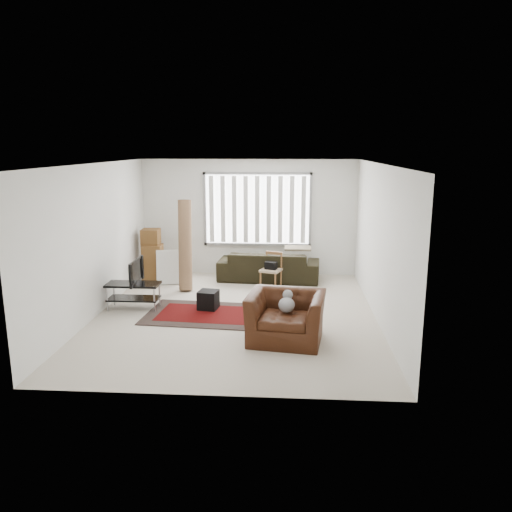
{
  "coord_description": "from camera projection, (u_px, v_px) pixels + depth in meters",
  "views": [
    {
      "loc": [
        0.93,
        -8.56,
        3.0
      ],
      "look_at": [
        0.35,
        0.22,
        1.05
      ],
      "focal_mm": 35.0,
      "sensor_mm": 36.0,
      "label": 1
    }
  ],
  "objects": [
    {
      "name": "rolled_rug",
      "position": [
        185.0,
        245.0,
        10.49
      ],
      "size": [
        0.36,
        0.67,
        1.91
      ],
      "primitive_type": "cylinder",
      "rotation": [
        -0.19,
        0.0,
        0.12
      ],
      "color": "brown",
      "rests_on": "ground"
    },
    {
      "name": "room",
      "position": [
        240.0,
        215.0,
        9.16
      ],
      "size": [
        6.0,
        6.02,
        2.71
      ],
      "color": "beige",
      "rests_on": "ground"
    },
    {
      "name": "moving_boxes",
      "position": [
        152.0,
        256.0,
        11.31
      ],
      "size": [
        0.49,
        0.45,
        1.16
      ],
      "color": "brown",
      "rests_on": "ground"
    },
    {
      "name": "side_chair",
      "position": [
        271.0,
        268.0,
        10.74
      ],
      "size": [
        0.52,
        0.52,
        0.75
      ],
      "rotation": [
        0.0,
        0.0,
        -0.35
      ],
      "color": "tan",
      "rests_on": "ground"
    },
    {
      "name": "subwoofer",
      "position": [
        208.0,
        300.0,
        9.3
      ],
      "size": [
        0.4,
        0.4,
        0.34
      ],
      "primitive_type": "cube",
      "rotation": [
        0.0,
        0.0,
        -0.16
      ],
      "color": "black",
      "rests_on": "persian_rug"
    },
    {
      "name": "persian_rug",
      "position": [
        206.0,
        314.0,
        9.05
      ],
      "size": [
        2.27,
        1.6,
        0.02
      ],
      "color": "black",
      "rests_on": "ground"
    },
    {
      "name": "tv_stand",
      "position": [
        133.0,
        290.0,
        9.32
      ],
      "size": [
        0.98,
        0.44,
        0.49
      ],
      "color": "black",
      "rests_on": "ground"
    },
    {
      "name": "tv",
      "position": [
        132.0,
        271.0,
        9.24
      ],
      "size": [
        0.1,
        0.8,
        0.46
      ],
      "primitive_type": "imported",
      "rotation": [
        0.0,
        0.0,
        1.57
      ],
      "color": "black",
      "rests_on": "tv_stand"
    },
    {
      "name": "white_flatpack",
      "position": [
        170.0,
        267.0,
        11.0
      ],
      "size": [
        0.62,
        0.3,
        0.76
      ],
      "primitive_type": "cube",
      "rotation": [
        -0.18,
        0.0,
        0.14
      ],
      "color": "silver",
      "rests_on": "ground"
    },
    {
      "name": "armchair",
      "position": [
        286.0,
        314.0,
        7.78
      ],
      "size": [
        1.3,
        1.17,
        0.87
      ],
      "rotation": [
        0.0,
        0.0,
        -0.14
      ],
      "color": "#3A1A0C",
      "rests_on": "ground"
    },
    {
      "name": "sofa",
      "position": [
        269.0,
        261.0,
        11.3
      ],
      "size": [
        2.33,
        1.14,
        0.87
      ],
      "primitive_type": "imported",
      "rotation": [
        0.0,
        0.0,
        3.07
      ],
      "color": "black",
      "rests_on": "ground"
    }
  ]
}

